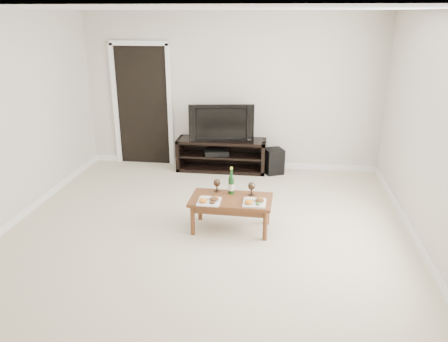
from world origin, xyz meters
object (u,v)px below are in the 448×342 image
(subwoofer, at_px, (274,161))
(coffee_table, at_px, (231,214))
(media_console, at_px, (221,155))
(television, at_px, (221,122))

(subwoofer, distance_m, coffee_table, 2.17)
(coffee_table, bearing_deg, media_console, 101.14)
(media_console, distance_m, subwoofer, 0.90)
(media_console, bearing_deg, coffee_table, -78.86)
(subwoofer, bearing_deg, media_console, 153.87)
(media_console, xyz_separation_m, coffee_table, (0.42, -2.14, -0.07))
(television, bearing_deg, coffee_table, -88.00)
(media_console, height_order, coffee_table, media_console)
(media_console, bearing_deg, television, 0.00)
(television, distance_m, subwoofer, 1.10)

